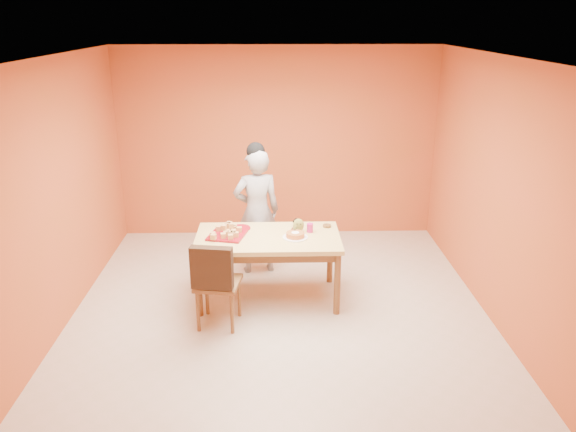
{
  "coord_description": "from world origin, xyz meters",
  "views": [
    {
      "loc": [
        -0.06,
        -5.35,
        3.07
      ],
      "look_at": [
        0.09,
        0.3,
        1.04
      ],
      "focal_mm": 35.0,
      "sensor_mm": 36.0,
      "label": 1
    }
  ],
  "objects_px": {
    "pastry_platter": "(227,235)",
    "checker_tin": "(327,226)",
    "magenta_glass": "(310,228)",
    "person": "(257,212)",
    "dining_chair": "(218,282)",
    "red_dinner_plate": "(240,228)",
    "sponge_cake": "(295,235)",
    "dining_table": "(268,244)",
    "egg_ornament": "(299,225)"
  },
  "relations": [
    {
      "from": "dining_table",
      "to": "egg_ornament",
      "type": "bearing_deg",
      "value": 20.4
    },
    {
      "from": "dining_table",
      "to": "magenta_glass",
      "type": "xyz_separation_m",
      "value": [
        0.47,
        0.11,
        0.15
      ]
    },
    {
      "from": "person",
      "to": "sponge_cake",
      "type": "bearing_deg",
      "value": 107.87
    },
    {
      "from": "dining_chair",
      "to": "red_dinner_plate",
      "type": "height_order",
      "value": "dining_chair"
    },
    {
      "from": "magenta_glass",
      "to": "checker_tin",
      "type": "height_order",
      "value": "magenta_glass"
    },
    {
      "from": "egg_ornament",
      "to": "magenta_glass",
      "type": "xyz_separation_m",
      "value": [
        0.13,
        -0.01,
        -0.03
      ]
    },
    {
      "from": "sponge_cake",
      "to": "checker_tin",
      "type": "distance_m",
      "value": 0.5
    },
    {
      "from": "dining_chair",
      "to": "person",
      "type": "xyz_separation_m",
      "value": [
        0.37,
        1.33,
        0.29
      ]
    },
    {
      "from": "checker_tin",
      "to": "pastry_platter",
      "type": "bearing_deg",
      "value": -167.28
    },
    {
      "from": "sponge_cake",
      "to": "checker_tin",
      "type": "xyz_separation_m",
      "value": [
        0.38,
        0.32,
        -0.02
      ]
    },
    {
      "from": "pastry_platter",
      "to": "red_dinner_plate",
      "type": "distance_m",
      "value": 0.26
    },
    {
      "from": "magenta_glass",
      "to": "dining_chair",
      "type": "bearing_deg",
      "value": -144.79
    },
    {
      "from": "red_dinner_plate",
      "to": "egg_ornament",
      "type": "bearing_deg",
      "value": -9.46
    },
    {
      "from": "person",
      "to": "magenta_glass",
      "type": "bearing_deg",
      "value": 123.17
    },
    {
      "from": "dining_table",
      "to": "pastry_platter",
      "type": "relative_size",
      "value": 4.22
    },
    {
      "from": "red_dinner_plate",
      "to": "sponge_cake",
      "type": "height_order",
      "value": "sponge_cake"
    },
    {
      "from": "dining_chair",
      "to": "egg_ornament",
      "type": "xyz_separation_m",
      "value": [
        0.86,
        0.71,
        0.34
      ]
    },
    {
      "from": "dining_chair",
      "to": "pastry_platter",
      "type": "height_order",
      "value": "dining_chair"
    },
    {
      "from": "dining_table",
      "to": "red_dinner_plate",
      "type": "xyz_separation_m",
      "value": [
        -0.32,
        0.24,
        0.1
      ]
    },
    {
      "from": "sponge_cake",
      "to": "dining_chair",
      "type": "bearing_deg",
      "value": -147.15
    },
    {
      "from": "person",
      "to": "checker_tin",
      "type": "distance_m",
      "value": 0.95
    },
    {
      "from": "dining_table",
      "to": "magenta_glass",
      "type": "distance_m",
      "value": 0.51
    },
    {
      "from": "person",
      "to": "pastry_platter",
      "type": "distance_m",
      "value": 0.8
    },
    {
      "from": "dining_table",
      "to": "pastry_platter",
      "type": "xyz_separation_m",
      "value": [
        -0.45,
        0.01,
        0.11
      ]
    },
    {
      "from": "dining_chair",
      "to": "checker_tin",
      "type": "relative_size",
      "value": 10.17
    },
    {
      "from": "pastry_platter",
      "to": "magenta_glass",
      "type": "relative_size",
      "value": 3.73
    },
    {
      "from": "pastry_platter",
      "to": "checker_tin",
      "type": "xyz_separation_m",
      "value": [
        1.13,
        0.26,
        0.0
      ]
    },
    {
      "from": "magenta_glass",
      "to": "pastry_platter",
      "type": "bearing_deg",
      "value": -173.69
    },
    {
      "from": "person",
      "to": "egg_ornament",
      "type": "xyz_separation_m",
      "value": [
        0.49,
        -0.61,
        0.05
      ]
    },
    {
      "from": "checker_tin",
      "to": "dining_chair",
      "type": "bearing_deg",
      "value": -144.55
    },
    {
      "from": "checker_tin",
      "to": "magenta_glass",
      "type": "bearing_deg",
      "value": -143.45
    },
    {
      "from": "person",
      "to": "sponge_cake",
      "type": "height_order",
      "value": "person"
    },
    {
      "from": "magenta_glass",
      "to": "red_dinner_plate",
      "type": "bearing_deg",
      "value": 170.99
    },
    {
      "from": "person",
      "to": "pastry_platter",
      "type": "relative_size",
      "value": 4.16
    },
    {
      "from": "dining_table",
      "to": "checker_tin",
      "type": "bearing_deg",
      "value": 21.42
    },
    {
      "from": "dining_chair",
      "to": "egg_ornament",
      "type": "relative_size",
      "value": 6.2
    },
    {
      "from": "red_dinner_plate",
      "to": "magenta_glass",
      "type": "xyz_separation_m",
      "value": [
        0.79,
        -0.13,
        0.04
      ]
    },
    {
      "from": "red_dinner_plate",
      "to": "magenta_glass",
      "type": "relative_size",
      "value": 2.31
    },
    {
      "from": "sponge_cake",
      "to": "checker_tin",
      "type": "relative_size",
      "value": 2.18
    },
    {
      "from": "dining_chair",
      "to": "sponge_cake",
      "type": "relative_size",
      "value": 4.68
    },
    {
      "from": "pastry_platter",
      "to": "sponge_cake",
      "type": "distance_m",
      "value": 0.76
    },
    {
      "from": "pastry_platter",
      "to": "red_dinner_plate",
      "type": "xyz_separation_m",
      "value": [
        0.13,
        0.23,
        -0.0
      ]
    },
    {
      "from": "pastry_platter",
      "to": "checker_tin",
      "type": "relative_size",
      "value": 4.03
    },
    {
      "from": "dining_table",
      "to": "pastry_platter",
      "type": "distance_m",
      "value": 0.46
    },
    {
      "from": "person",
      "to": "magenta_glass",
      "type": "distance_m",
      "value": 0.88
    },
    {
      "from": "dining_table",
      "to": "pastry_platter",
      "type": "height_order",
      "value": "pastry_platter"
    },
    {
      "from": "person",
      "to": "checker_tin",
      "type": "height_order",
      "value": "person"
    },
    {
      "from": "magenta_glass",
      "to": "person",
      "type": "bearing_deg",
      "value": 134.3
    },
    {
      "from": "dining_table",
      "to": "dining_chair",
      "type": "relative_size",
      "value": 1.67
    },
    {
      "from": "dining_table",
      "to": "checker_tin",
      "type": "height_order",
      "value": "checker_tin"
    }
  ]
}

